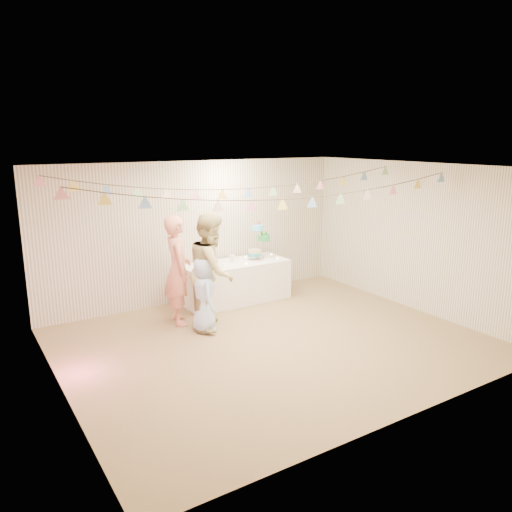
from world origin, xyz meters
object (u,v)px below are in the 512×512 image
person_adult_a (178,270)px  person_child (204,294)px  person_adult_b (212,271)px  cake_stand (259,241)px  table (236,282)px

person_adult_a → person_child: 0.64m
person_adult_b → person_child: person_adult_b is taller
cake_stand → person_child: cake_stand is taller
table → person_adult_b: bearing=-136.3°
table → person_child: bearing=-139.0°
person_adult_b → person_child: (-0.20, -0.09, -0.33)m
table → cake_stand: cake_stand is taller
cake_stand → person_adult_a: person_adult_a is taller
table → cake_stand: bearing=5.2°
cake_stand → person_adult_b: person_adult_b is taller
cake_stand → person_child: size_ratio=0.56×
person_adult_b → person_child: size_ratio=1.55×
person_adult_a → person_adult_b: 0.59m
cake_stand → person_adult_b: 1.81m
cake_stand → person_child: 2.07m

